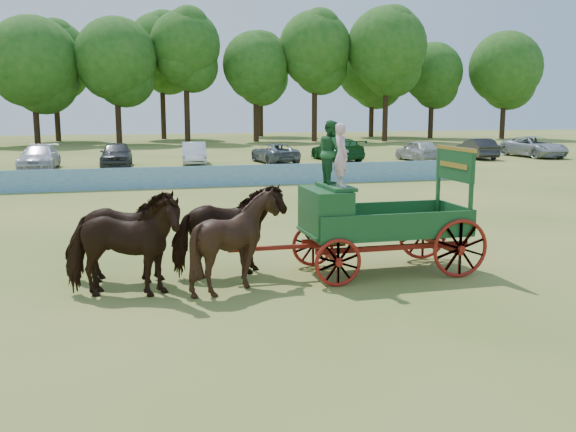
# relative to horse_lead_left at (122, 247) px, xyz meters

# --- Properties ---
(ground) EXTENTS (160.00, 160.00, 0.00)m
(ground) POSITION_rel_horse_lead_left_xyz_m (5.70, 0.02, -1.08)
(ground) COLOR #A19449
(ground) RESTS_ON ground
(horse_lead_left) EXTENTS (2.77, 1.73, 2.17)m
(horse_lead_left) POSITION_rel_horse_lead_left_xyz_m (0.00, 0.00, 0.00)
(horse_lead_left) COLOR black
(horse_lead_left) RESTS_ON ground
(horse_lead_right) EXTENTS (2.78, 1.79, 2.17)m
(horse_lead_right) POSITION_rel_horse_lead_left_xyz_m (0.00, 1.10, 0.00)
(horse_lead_right) COLOR black
(horse_lead_right) RESTS_ON ground
(horse_wheel_left) EXTENTS (2.28, 2.11, 2.17)m
(horse_wheel_left) POSITION_rel_horse_lead_left_xyz_m (2.40, 0.00, 0.00)
(horse_wheel_left) COLOR black
(horse_wheel_left) RESTS_ON ground
(horse_wheel_right) EXTENTS (2.71, 1.53, 2.17)m
(horse_wheel_right) POSITION_rel_horse_lead_left_xyz_m (2.40, 1.10, 0.00)
(horse_wheel_right) COLOR black
(horse_wheel_right) RESTS_ON ground
(farm_dray) EXTENTS (6.00, 2.00, 3.64)m
(farm_dray) POSITION_rel_horse_lead_left_xyz_m (5.38, 0.58, 0.50)
(farm_dray) COLOR #9A240F
(farm_dray) RESTS_ON ground
(sponsor_banner) EXTENTS (26.00, 0.08, 1.05)m
(sponsor_banner) POSITION_rel_horse_lead_left_xyz_m (4.70, 18.02, -0.56)
(sponsor_banner) COLOR #1D659F
(sponsor_banner) RESTS_ON ground
(parked_cars) EXTENTS (54.27, 7.14, 1.64)m
(parked_cars) POSITION_rel_horse_lead_left_xyz_m (6.85, 30.14, -0.31)
(parked_cars) COLOR silver
(parked_cars) RESTS_ON ground
(treeline) EXTENTS (91.86, 23.29, 14.84)m
(treeline) POSITION_rel_horse_lead_left_xyz_m (3.43, 59.64, 8.28)
(treeline) COLOR #382314
(treeline) RESTS_ON ground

